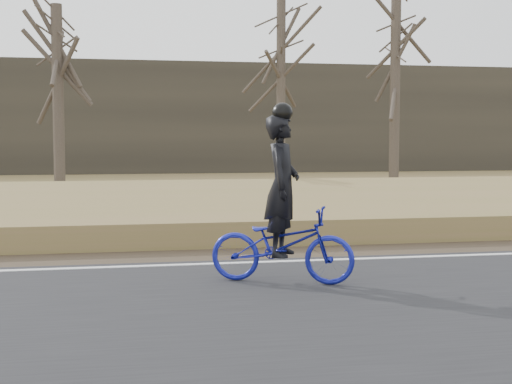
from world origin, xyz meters
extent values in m
cube|color=#473A2B|center=(0.00, 1.20, 0.02)|extent=(120.00, 1.60, 0.04)
cube|color=olive|center=(0.00, 4.20, 0.22)|extent=(120.00, 5.00, 0.44)
cube|color=slate|center=(0.00, 8.00, 0.23)|extent=(120.00, 3.00, 0.45)
cube|color=black|center=(0.00, 8.00, 0.52)|extent=(120.00, 2.40, 0.14)
cube|color=brown|center=(0.00, 7.28, 0.67)|extent=(120.00, 0.07, 0.15)
cube|color=brown|center=(0.00, 8.72, 0.67)|extent=(120.00, 0.07, 0.15)
cube|color=#383328|center=(0.00, 30.00, 3.00)|extent=(120.00, 4.00, 6.00)
imported|color=navy|center=(3.75, -1.30, 0.55)|extent=(1.98, 1.35, 0.99)
imported|color=black|center=(3.75, -1.30, 1.32)|extent=(0.67, 0.78, 1.82)
sphere|color=black|center=(3.75, -1.30, 2.25)|extent=(0.26, 0.26, 0.26)
cylinder|color=#4E4439|center=(-0.17, 12.96, 3.03)|extent=(0.36, 0.36, 6.05)
cylinder|color=#4E4439|center=(8.00, 17.53, 4.11)|extent=(0.36, 0.36, 8.22)
cylinder|color=#4E4439|center=(11.47, 14.24, 3.74)|extent=(0.36, 0.36, 7.48)
camera|label=1|loc=(1.71, -10.19, 1.94)|focal=50.00mm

